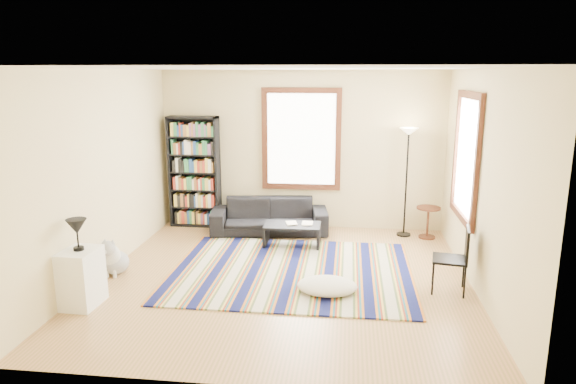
# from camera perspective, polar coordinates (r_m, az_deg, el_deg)

# --- Properties ---
(floor) EXTENTS (5.00, 5.00, 0.10)m
(floor) POSITION_cam_1_polar(r_m,az_deg,el_deg) (7.13, -0.48, -9.95)
(floor) COLOR tan
(floor) RESTS_ON ground
(ceiling) EXTENTS (5.00, 5.00, 0.10)m
(ceiling) POSITION_cam_1_polar(r_m,az_deg,el_deg) (6.56, -0.53, 14.04)
(ceiling) COLOR white
(ceiling) RESTS_ON floor
(wall_back) EXTENTS (5.00, 0.10, 2.80)m
(wall_back) POSITION_cam_1_polar(r_m,az_deg,el_deg) (9.20, 1.52, 4.69)
(wall_back) COLOR beige
(wall_back) RESTS_ON floor
(wall_front) EXTENTS (5.00, 0.10, 2.80)m
(wall_front) POSITION_cam_1_polar(r_m,az_deg,el_deg) (4.26, -4.89, -5.29)
(wall_front) COLOR beige
(wall_front) RESTS_ON floor
(wall_left) EXTENTS (0.10, 5.00, 2.80)m
(wall_left) POSITION_cam_1_polar(r_m,az_deg,el_deg) (7.46, -20.34, 1.91)
(wall_left) COLOR beige
(wall_left) RESTS_ON floor
(wall_right) EXTENTS (0.10, 5.00, 2.80)m
(wall_right) POSITION_cam_1_polar(r_m,az_deg,el_deg) (6.86, 21.12, 0.93)
(wall_right) COLOR beige
(wall_right) RESTS_ON floor
(window_back) EXTENTS (1.20, 0.06, 1.60)m
(window_back) POSITION_cam_1_polar(r_m,az_deg,el_deg) (9.09, 1.48, 5.87)
(window_back) COLOR white
(window_back) RESTS_ON wall_back
(window_right) EXTENTS (0.06, 1.20, 1.60)m
(window_right) POSITION_cam_1_polar(r_m,az_deg,el_deg) (7.58, 19.22, 3.69)
(window_right) COLOR white
(window_right) RESTS_ON wall_right
(rug) EXTENTS (3.36, 2.68, 0.02)m
(rug) POSITION_cam_1_polar(r_m,az_deg,el_deg) (7.34, 0.42, -8.75)
(rug) COLOR #0D1244
(rug) RESTS_ON floor
(sofa) EXTENTS (1.06, 2.11, 0.59)m
(sofa) POSITION_cam_1_polar(r_m,az_deg,el_deg) (9.00, -2.08, -2.69)
(sofa) COLOR black
(sofa) RESTS_ON floor
(bookshelf) EXTENTS (0.90, 0.30, 2.00)m
(bookshelf) POSITION_cam_1_polar(r_m,az_deg,el_deg) (9.41, -10.34, 2.21)
(bookshelf) COLOR black
(bookshelf) RESTS_ON floor
(coffee_table) EXTENTS (0.97, 0.64, 0.36)m
(coffee_table) POSITION_cam_1_polar(r_m,az_deg,el_deg) (8.34, 0.49, -4.80)
(coffee_table) COLOR black
(coffee_table) RESTS_ON floor
(book_a) EXTENTS (0.27, 0.22, 0.02)m
(book_a) POSITION_cam_1_polar(r_m,az_deg,el_deg) (8.29, -0.20, -3.52)
(book_a) COLOR beige
(book_a) RESTS_ON coffee_table
(book_b) EXTENTS (0.24, 0.18, 0.02)m
(book_b) POSITION_cam_1_polar(r_m,az_deg,el_deg) (8.32, 1.56, -3.49)
(book_b) COLOR beige
(book_b) RESTS_ON coffee_table
(floor_cushion) EXTENTS (0.89, 0.75, 0.19)m
(floor_cushion) POSITION_cam_1_polar(r_m,az_deg,el_deg) (6.66, 4.38, -10.36)
(floor_cushion) COLOR beige
(floor_cushion) RESTS_ON floor
(floor_lamp) EXTENTS (0.37, 0.37, 1.86)m
(floor_lamp) POSITION_cam_1_polar(r_m,az_deg,el_deg) (8.90, 13.00, 1.00)
(floor_lamp) COLOR black
(floor_lamp) RESTS_ON floor
(side_table) EXTENTS (0.42, 0.42, 0.54)m
(side_table) POSITION_cam_1_polar(r_m,az_deg,el_deg) (9.02, 15.26, -3.30)
(side_table) COLOR #4D2513
(side_table) RESTS_ON floor
(folding_chair) EXTENTS (0.48, 0.46, 0.86)m
(folding_chair) POSITION_cam_1_polar(r_m,az_deg,el_deg) (6.89, 17.52, -7.15)
(folding_chair) COLOR black
(folding_chair) RESTS_ON floor
(white_cabinet) EXTENTS (0.40, 0.52, 0.70)m
(white_cabinet) POSITION_cam_1_polar(r_m,az_deg,el_deg) (6.69, -21.96, -8.84)
(white_cabinet) COLOR white
(white_cabinet) RESTS_ON floor
(table_lamp) EXTENTS (0.28, 0.28, 0.38)m
(table_lamp) POSITION_cam_1_polar(r_m,az_deg,el_deg) (6.52, -22.36, -4.42)
(table_lamp) COLOR black
(table_lamp) RESTS_ON white_cabinet
(dog) EXTENTS (0.43, 0.57, 0.53)m
(dog) POSITION_cam_1_polar(r_m,az_deg,el_deg) (7.58, -18.59, -6.70)
(dog) COLOR #BCBCBC
(dog) RESTS_ON floor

